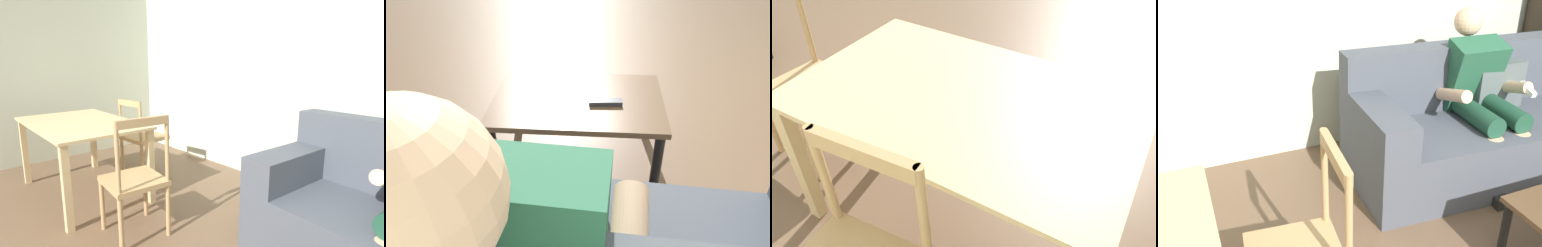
% 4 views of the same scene
% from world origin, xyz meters
% --- Properties ---
extents(ground_plane, '(8.14, 8.14, 0.00)m').
position_xyz_m(ground_plane, '(0.00, 0.00, 0.00)').
color(ground_plane, brown).
extents(coffee_table, '(0.90, 0.61, 0.41)m').
position_xyz_m(coffee_table, '(0.91, 0.89, 0.35)').
color(coffee_table, brown).
rests_on(coffee_table, ground_plane).
extents(tv_remote, '(0.17, 0.06, 0.02)m').
position_xyz_m(tv_remote, '(0.76, 0.95, 0.42)').
color(tv_remote, '#2D2D38').
rests_on(tv_remote, coffee_table).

